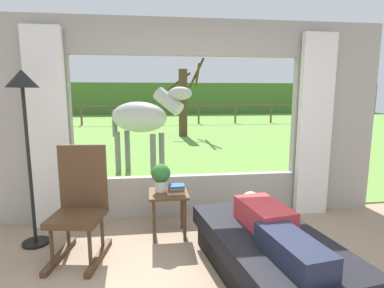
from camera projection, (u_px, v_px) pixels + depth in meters
The scene contains 15 objects.
back_wall_with_window at pixel (187, 123), 4.04m from camera, with size 5.20×0.12×2.55m.
curtain_panel_left at pixel (48, 130), 3.70m from camera, with size 0.44×0.10×2.40m, color silver.
curtain_panel_right at pixel (315, 126), 4.13m from camera, with size 0.44×0.10×2.40m, color silver.
outdoor_pasture_lawn at pixel (162, 127), 14.91m from camera, with size 36.00×21.68×0.02m, color olive.
distant_hill_ridge at pixel (157, 99), 24.34m from camera, with size 36.00×2.00×2.40m, color #49722F.
recliner_sofa at pixel (269, 255), 2.75m from camera, with size 1.15×1.82×0.42m.
reclining_person at pixel (272, 225), 2.65m from camera, with size 0.43×1.44×0.22m.
rocking_chair at pixel (80, 203), 3.11m from camera, with size 0.56×0.74×1.12m.
side_table at pixel (168, 200), 3.55m from camera, with size 0.44×0.44×0.52m.
potted_plant at pixel (161, 176), 3.56m from camera, with size 0.22×0.22×0.32m.
book_stack at pixel (176, 189), 3.49m from camera, with size 0.20×0.16×0.10m.
floor_lamp_left at pixel (24, 105), 3.17m from camera, with size 0.32×0.32×1.87m.
horse at pixel (142, 118), 6.08m from camera, with size 1.70×1.28×1.73m.
pasture_tree at pixel (184, 100), 11.57m from camera, with size 1.31×1.51×2.85m.
pasture_fence_line at pixel (161, 110), 16.13m from camera, with size 16.10×0.10×1.10m.
Camera 1 is at (-0.46, -1.75, 1.64)m, focal length 29.02 mm.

